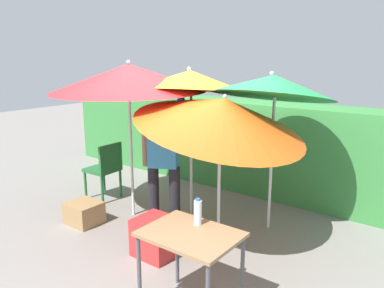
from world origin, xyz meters
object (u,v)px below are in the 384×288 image
at_px(umbrella_navy, 222,113).
at_px(umbrella_rainbow, 129,78).
at_px(umbrella_yellow, 190,81).
at_px(person_vendor, 164,158).
at_px(chair_plastic, 105,167).
at_px(bottle_water, 198,212).
at_px(cooler_box, 156,237).
at_px(crate_cardboard, 84,213).
at_px(umbrella_orange, 273,86).
at_px(folding_table, 191,243).

bearing_deg(umbrella_navy, umbrella_rainbow, -178.05).
distance_m(umbrella_yellow, person_vendor, 1.06).
relative_size(chair_plastic, bottle_water, 3.71).
xyz_separation_m(cooler_box, crate_cardboard, (-1.33, 0.03, -0.07)).
bearing_deg(person_vendor, umbrella_rainbow, 178.68).
distance_m(cooler_box, crate_cardboard, 1.33).
distance_m(umbrella_orange, chair_plastic, 2.85).
bearing_deg(cooler_box, umbrella_navy, 57.45).
bearing_deg(chair_plastic, umbrella_rainbow, -13.35).
bearing_deg(crate_cardboard, umbrella_orange, 33.85).
height_order(chair_plastic, cooler_box, chair_plastic).
distance_m(umbrella_yellow, umbrella_navy, 0.96).
relative_size(crate_cardboard, bottle_water, 1.79).
bearing_deg(umbrella_rainbow, chair_plastic, 166.65).
relative_size(umbrella_navy, bottle_water, 8.28).
xyz_separation_m(umbrella_orange, chair_plastic, (-2.46, -0.58, -1.32)).
distance_m(umbrella_yellow, bottle_water, 2.16).
distance_m(crate_cardboard, bottle_water, 2.32).
distance_m(person_vendor, folding_table, 1.75).
bearing_deg(person_vendor, umbrella_yellow, 86.19).
height_order(umbrella_rainbow, folding_table, umbrella_rainbow).
bearing_deg(chair_plastic, crate_cardboard, -59.85).
bearing_deg(umbrella_navy, chair_plastic, 176.41).
xyz_separation_m(umbrella_orange, umbrella_yellow, (-1.05, -0.27, 0.04)).
relative_size(umbrella_navy, cooler_box, 4.44).
distance_m(umbrella_rainbow, folding_table, 2.54).
distance_m(chair_plastic, bottle_water, 2.89).
height_order(cooler_box, crate_cardboard, cooler_box).
relative_size(person_vendor, crate_cardboard, 4.37).
height_order(umbrella_rainbow, bottle_water, umbrella_rainbow).
bearing_deg(bottle_water, umbrella_yellow, 129.28).
height_order(umbrella_rainbow, umbrella_orange, umbrella_rainbow).
distance_m(umbrella_yellow, folding_table, 2.40).
height_order(umbrella_navy, crate_cardboard, umbrella_navy).
xyz_separation_m(umbrella_orange, folding_table, (0.21, -1.92, -1.18)).
bearing_deg(umbrella_rainbow, umbrella_navy, 1.95).
bearing_deg(umbrella_yellow, umbrella_rainbow, -141.55).
bearing_deg(chair_plastic, umbrella_navy, -3.59).
distance_m(umbrella_rainbow, bottle_water, 2.33).
bearing_deg(chair_plastic, umbrella_orange, 13.19).
bearing_deg(umbrella_rainbow, umbrella_yellow, 38.45).
distance_m(umbrella_rainbow, cooler_box, 2.06).
bearing_deg(umbrella_navy, crate_cardboard, -160.09).
xyz_separation_m(umbrella_rainbow, umbrella_navy, (1.41, 0.05, -0.34)).
bearing_deg(chair_plastic, folding_table, -26.69).
distance_m(umbrella_navy, person_vendor, 1.04).
height_order(person_vendor, bottle_water, person_vendor).
relative_size(crate_cardboard, folding_table, 0.54).
height_order(umbrella_orange, bottle_water, umbrella_orange).
relative_size(chair_plastic, folding_table, 1.11).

